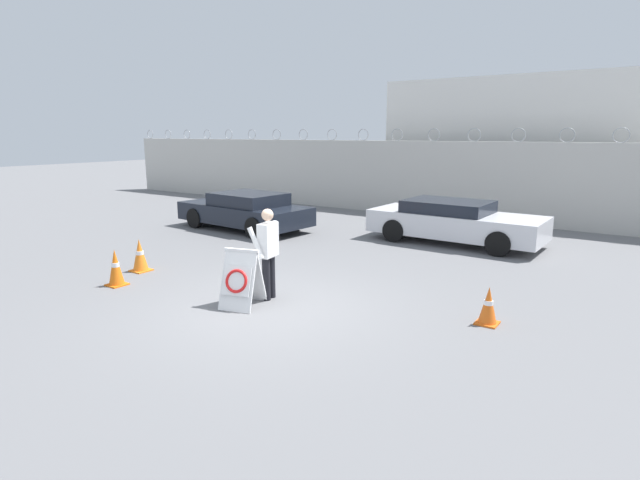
# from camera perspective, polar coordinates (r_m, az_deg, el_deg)

# --- Properties ---
(ground_plane) EXTENTS (90.00, 90.00, 0.00)m
(ground_plane) POSITION_cam_1_polar(r_m,az_deg,el_deg) (9.02, -6.03, -7.74)
(ground_plane) COLOR slate
(perimeter_wall) EXTENTS (36.00, 0.30, 3.23)m
(perimeter_wall) POSITION_cam_1_polar(r_m,az_deg,el_deg) (18.51, 16.90, 6.46)
(perimeter_wall) COLOR beige
(perimeter_wall) RESTS_ON ground_plane
(building_block) EXTENTS (9.96, 7.86, 5.08)m
(building_block) POSITION_cam_1_polar(r_m,az_deg,el_deg) (23.20, 23.30, 9.88)
(building_block) COLOR silver
(building_block) RESTS_ON ground_plane
(barricade_sign) EXTENTS (0.80, 0.90, 1.06)m
(barricade_sign) POSITION_cam_1_polar(r_m,az_deg,el_deg) (9.01, -9.01, -4.35)
(barricade_sign) COLOR white
(barricade_sign) RESTS_ON ground_plane
(security_guard) EXTENTS (0.37, 0.65, 1.71)m
(security_guard) POSITION_cam_1_polar(r_m,az_deg,el_deg) (9.26, -5.97, -1.10)
(security_guard) COLOR black
(security_guard) RESTS_ON ground_plane
(traffic_cone_near) EXTENTS (0.35, 0.35, 0.63)m
(traffic_cone_near) POSITION_cam_1_polar(r_m,az_deg,el_deg) (8.60, 18.68, -7.13)
(traffic_cone_near) COLOR orange
(traffic_cone_near) RESTS_ON ground_plane
(traffic_cone_mid) EXTENTS (0.40, 0.40, 0.74)m
(traffic_cone_mid) POSITION_cam_1_polar(r_m,az_deg,el_deg) (11.92, -19.89, -1.66)
(traffic_cone_mid) COLOR orange
(traffic_cone_mid) RESTS_ON ground_plane
(traffic_cone_far) EXTENTS (0.36, 0.36, 0.76)m
(traffic_cone_far) POSITION_cam_1_polar(r_m,az_deg,el_deg) (10.97, -22.32, -2.94)
(traffic_cone_far) COLOR orange
(traffic_cone_far) RESTS_ON ground_plane
(parked_car_front_coupe) EXTENTS (4.63, 2.24, 1.19)m
(parked_car_front_coupe) POSITION_cam_1_polar(r_m,az_deg,el_deg) (16.28, -8.57, 3.35)
(parked_car_front_coupe) COLOR black
(parked_car_front_coupe) RESTS_ON ground_plane
(parked_car_rear_sedan) EXTENTS (4.80, 2.04, 1.19)m
(parked_car_rear_sedan) POSITION_cam_1_polar(r_m,az_deg,el_deg) (14.57, 15.07, 2.08)
(parked_car_rear_sedan) COLOR black
(parked_car_rear_sedan) RESTS_ON ground_plane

